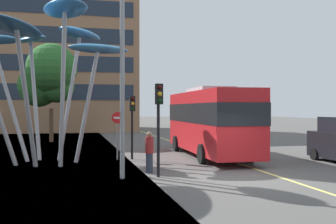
% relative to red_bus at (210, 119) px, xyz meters
% --- Properties ---
extents(ground, '(120.00, 240.00, 0.10)m').
position_rel_red_bus_xyz_m(ground, '(-1.94, -6.93, -2.15)').
color(ground, '#54514F').
extents(red_bus, '(3.00, 10.46, 3.84)m').
position_rel_red_bus_xyz_m(red_bus, '(0.00, 0.00, 0.00)').
color(red_bus, red).
rests_on(red_bus, ground).
extents(leaf_sculpture, '(9.53, 10.19, 7.53)m').
position_rel_red_bus_xyz_m(leaf_sculpture, '(-9.18, -0.73, 3.90)').
color(leaf_sculpture, '#9EA0A5').
rests_on(leaf_sculpture, ground).
extents(traffic_light_kerb_near, '(0.28, 0.42, 3.64)m').
position_rel_red_bus_xyz_m(traffic_light_kerb_near, '(-4.19, -6.14, 0.54)').
color(traffic_light_kerb_near, black).
rests_on(traffic_light_kerb_near, ground).
extents(traffic_light_kerb_far, '(0.28, 0.42, 3.34)m').
position_rel_red_bus_xyz_m(traffic_light_kerb_far, '(-4.39, -0.30, 0.33)').
color(traffic_light_kerb_far, black).
rests_on(traffic_light_kerb_far, ground).
extents(street_lamp, '(1.33, 0.44, 8.03)m').
position_rel_red_bus_xyz_m(street_lamp, '(-5.33, -6.03, 2.95)').
color(street_lamp, gray).
rests_on(street_lamp, ground).
extents(tree_pavement_near, '(4.66, 4.60, 7.78)m').
position_rel_red_bus_xyz_m(tree_pavement_near, '(-9.44, 11.96, 2.95)').
color(tree_pavement_near, brown).
rests_on(tree_pavement_near, ground).
extents(pedestrian, '(0.34, 0.34, 1.72)m').
position_rel_red_bus_xyz_m(pedestrian, '(-4.34, -4.94, -1.23)').
color(pedestrian, '#2D3342').
rests_on(pedestrian, ground).
extents(no_entry_sign, '(0.60, 0.12, 2.50)m').
position_rel_red_bus_xyz_m(no_entry_sign, '(-5.16, -0.26, -0.43)').
color(no_entry_sign, gray).
rests_on(no_entry_sign, ground).
extents(backdrop_building, '(23.37, 15.13, 18.62)m').
position_rel_red_bus_xyz_m(backdrop_building, '(-11.69, 31.83, 7.22)').
color(backdrop_building, '#936B4C').
rests_on(backdrop_building, ground).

